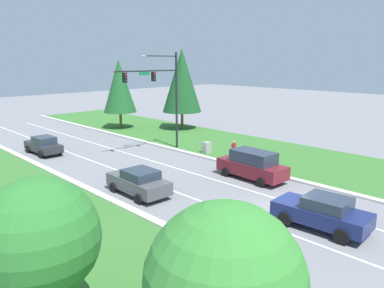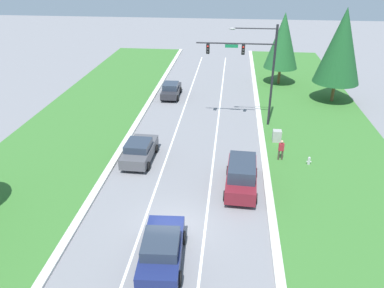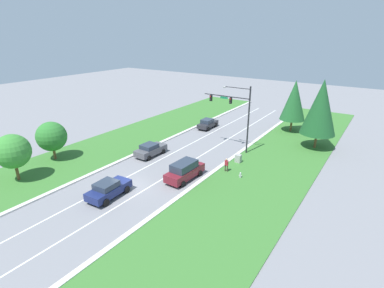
% 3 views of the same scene
% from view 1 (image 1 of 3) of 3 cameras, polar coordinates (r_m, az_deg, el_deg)
% --- Properties ---
extents(ground_plane, '(160.00, 160.00, 0.00)m').
position_cam_1_polar(ground_plane, '(21.41, 13.26, -10.26)').
color(ground_plane, slate).
extents(curb_strip_right, '(0.50, 90.00, 0.15)m').
position_cam_1_polar(curb_strip_right, '(26.06, 20.05, -6.33)').
color(curb_strip_right, beige).
rests_on(curb_strip_right, ground_plane).
extents(curb_strip_left, '(0.50, 90.00, 0.15)m').
position_cam_1_polar(curb_strip_left, '(17.28, 2.70, -15.46)').
color(curb_strip_left, beige).
rests_on(curb_strip_left, ground_plane).
extents(grass_verge_right, '(10.00, 90.00, 0.08)m').
position_cam_1_polar(grass_verge_right, '(30.71, 24.36, -3.93)').
color(grass_verge_right, '#38702D').
rests_on(grass_verge_right, ground_plane).
extents(lane_stripe_inner_left, '(0.14, 81.00, 0.01)m').
position_cam_1_polar(lane_stripe_inner_left, '(20.02, 10.41, -11.78)').
color(lane_stripe_inner_left, white).
rests_on(lane_stripe_inner_left, ground_plane).
extents(lane_stripe_inner_right, '(0.14, 81.00, 0.01)m').
position_cam_1_polar(lane_stripe_inner_right, '(22.85, 15.73, -8.90)').
color(lane_stripe_inner_right, white).
rests_on(lane_stripe_inner_right, ground_plane).
extents(traffic_signal_mast, '(6.72, 0.41, 8.92)m').
position_cam_1_polar(traffic_signal_mast, '(33.69, -4.65, 8.57)').
color(traffic_signal_mast, black).
rests_on(traffic_signal_mast, ground_plane).
extents(charcoal_sedan, '(1.98, 4.39, 1.60)m').
position_cam_1_polar(charcoal_sedan, '(35.87, -21.69, -0.16)').
color(charcoal_sedan, '#28282D').
rests_on(charcoal_sedan, ground_plane).
extents(navy_sedan, '(2.36, 4.72, 1.70)m').
position_cam_1_polar(navy_sedan, '(19.86, 19.23, -9.78)').
color(navy_sedan, navy).
rests_on(navy_sedan, ground_plane).
extents(burgundy_suv, '(2.27, 5.15, 2.05)m').
position_cam_1_polar(burgundy_suv, '(26.61, 9.17, -3.14)').
color(burgundy_suv, maroon).
rests_on(burgundy_suv, ground_plane).
extents(graphite_sedan, '(2.20, 4.54, 1.63)m').
position_cam_1_polar(graphite_sedan, '(23.59, -8.10, -5.73)').
color(graphite_sedan, '#4C4C51').
rests_on(graphite_sedan, ground_plane).
extents(utility_cabinet, '(0.70, 0.60, 1.06)m').
position_cam_1_polar(utility_cabinet, '(33.49, 2.23, -0.60)').
color(utility_cabinet, '#9E9E99').
rests_on(utility_cabinet, ground_plane).
extents(pedestrian, '(0.40, 0.25, 1.69)m').
position_cam_1_polar(pedestrian, '(31.38, 6.37, -0.82)').
color(pedestrian, '#42382D').
rests_on(pedestrian, ground_plane).
extents(fire_hydrant, '(0.34, 0.20, 0.70)m').
position_cam_1_polar(fire_hydrant, '(32.77, 9.30, -1.40)').
color(fire_hydrant, '#B7B7BC').
rests_on(fire_hydrant, ground_plane).
extents(conifer_near_right_tree, '(4.64, 4.64, 9.57)m').
position_cam_1_polar(conifer_near_right_tree, '(44.86, -1.55, 9.65)').
color(conifer_near_right_tree, brown).
rests_on(conifer_near_right_tree, ground_plane).
extents(oak_near_left_tree, '(3.68, 3.68, 4.93)m').
position_cam_1_polar(oak_near_left_tree, '(12.24, -22.38, -13.16)').
color(oak_near_left_tree, brown).
rests_on(oak_near_left_tree, ground_plane).
extents(conifer_far_right_tree, '(3.92, 3.92, 8.31)m').
position_cam_1_polar(conifer_far_right_tree, '(46.23, -11.02, 8.65)').
color(conifer_far_right_tree, brown).
rests_on(conifer_far_right_tree, ground_plane).
extents(oak_far_left_tree, '(3.68, 3.68, 5.25)m').
position_cam_1_polar(oak_far_left_tree, '(8.89, 4.99, -20.25)').
color(oak_far_left_tree, brown).
rests_on(oak_far_left_tree, ground_plane).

